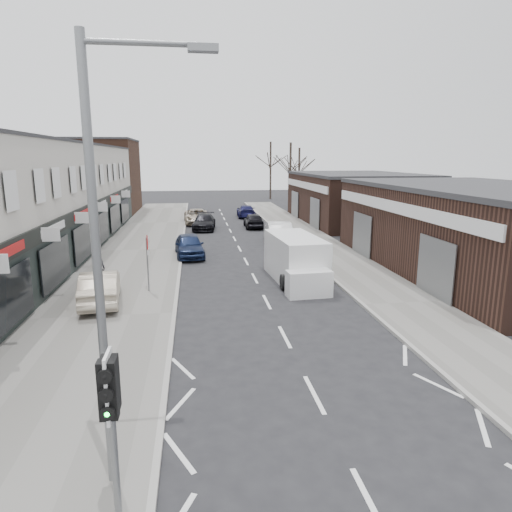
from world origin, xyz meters
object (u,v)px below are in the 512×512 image
object	(u,v)px
pedestrian	(99,268)
parked_car_right_b	(254,220)
white_van	(296,260)
parked_car_left_a	(189,245)
sedan_on_pavement	(100,287)
parked_car_right_a	(278,232)
parked_car_right_c	(246,211)
parked_car_left_c	(197,216)
parked_car_left_b	(204,222)
warning_sign	(148,247)
traffic_light	(110,401)
street_lamp	(107,248)

from	to	relation	value
pedestrian	parked_car_right_b	xyz separation A→B (m)	(9.87, 17.96, -0.28)
pedestrian	white_van	bearing A→B (deg)	-166.08
pedestrian	parked_car_left_a	bearing A→B (deg)	-108.38
sedan_on_pavement	parked_car_right_b	size ratio (longest dim) A/B	1.09
parked_car_right_a	parked_car_left_a	bearing A→B (deg)	36.66
parked_car_right_c	parked_car_left_c	bearing A→B (deg)	42.00
parked_car_left_c	parked_car_right_b	size ratio (longest dim) A/B	1.27
parked_car_left_b	parked_car_right_c	size ratio (longest dim) A/B	1.04
warning_sign	white_van	world-z (taller)	warning_sign
traffic_light	sedan_on_pavement	distance (m)	12.84
parked_car_left_b	pedestrian	bearing A→B (deg)	-102.24
warning_sign	street_lamp	bearing A→B (deg)	-87.16
sedan_on_pavement	parked_car_right_c	size ratio (longest dim) A/B	0.97
traffic_light	street_lamp	distance (m)	2.52
parked_car_left_b	white_van	bearing A→B (deg)	-71.60
pedestrian	parked_car_right_c	distance (m)	27.43
parked_car_right_b	traffic_light	bearing A→B (deg)	80.23
parked_car_right_a	parked_car_right_b	xyz separation A→B (m)	(-0.87, 7.52, -0.13)
street_lamp	pedestrian	size ratio (longest dim) A/B	4.86
white_van	parked_car_right_a	distance (m)	10.71
parked_car_right_b	sedan_on_pavement	bearing A→B (deg)	67.62
street_lamp	parked_car_right_b	world-z (taller)	street_lamp
street_lamp	pedestrian	xyz separation A→B (m)	(-3.14, 14.25, -3.68)
street_lamp	white_van	bearing A→B (deg)	65.06
white_van	parked_car_left_a	distance (m)	8.57
warning_sign	sedan_on_pavement	size ratio (longest dim) A/B	0.63
white_van	parked_car_left_b	size ratio (longest dim) A/B	1.31
sedan_on_pavement	parked_car_right_b	distance (m)	22.91
traffic_light	warning_sign	size ratio (longest dim) A/B	1.15
street_lamp	parked_car_left_a	distance (m)	21.06
traffic_light	parked_car_right_c	xyz separation A→B (m)	(6.77, 40.99, -1.77)
pedestrian	parked_car_right_a	bearing A→B (deg)	-120.59
parked_car_right_b	white_van	bearing A→B (deg)	90.77
pedestrian	parked_car_right_a	world-z (taller)	pedestrian
street_lamp	parked_car_left_b	size ratio (longest dim) A/B	1.74
parked_car_left_b	parked_car_right_b	size ratio (longest dim) A/B	1.17
pedestrian	parked_car_right_c	size ratio (longest dim) A/B	0.37
sedan_on_pavement	parked_car_right_c	bearing A→B (deg)	-115.62
parked_car_right_b	parked_car_right_a	bearing A→B (deg)	98.00
street_lamp	warning_sign	distance (m)	13.04
traffic_light	white_van	size ratio (longest dim) A/B	0.52
white_van	parked_car_left_c	size ratio (longest dim) A/B	1.21
pedestrian	sedan_on_pavement	bearing A→B (deg)	117.04
street_lamp	white_van	distance (m)	15.87
warning_sign	parked_car_right_b	xyz separation A→B (m)	(7.36, 19.41, -1.53)
sedan_on_pavement	parked_car_right_b	xyz separation A→B (m)	(9.24, 20.96, -0.15)
white_van	pedestrian	world-z (taller)	white_van
white_van	sedan_on_pavement	xyz separation A→B (m)	(-9.04, -2.78, -0.26)
sedan_on_pavement	parked_car_left_a	distance (m)	10.10
parked_car_left_a	parked_car_left_c	xyz separation A→B (m)	(0.59, 14.82, -0.03)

